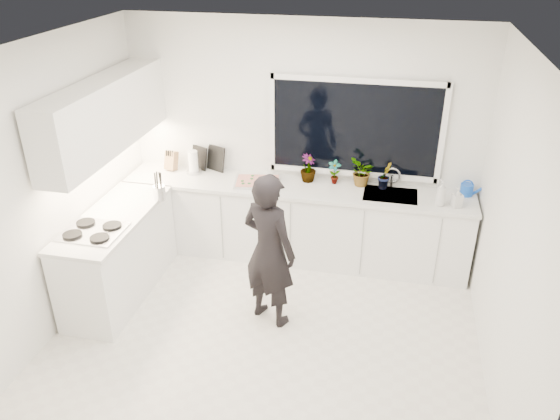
# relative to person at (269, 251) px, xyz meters

# --- Properties ---
(floor) EXTENTS (4.00, 3.50, 0.02)m
(floor) POSITION_rel_person_xyz_m (0.02, -0.25, -0.80)
(floor) COLOR beige
(floor) RESTS_ON ground
(wall_back) EXTENTS (4.00, 0.02, 2.70)m
(wall_back) POSITION_rel_person_xyz_m (0.02, 1.51, 0.56)
(wall_back) COLOR white
(wall_back) RESTS_ON ground
(wall_left) EXTENTS (0.02, 3.50, 2.70)m
(wall_left) POSITION_rel_person_xyz_m (-1.99, -0.25, 0.56)
(wall_left) COLOR white
(wall_left) RESTS_ON ground
(wall_right) EXTENTS (0.02, 3.50, 2.70)m
(wall_right) POSITION_rel_person_xyz_m (2.03, -0.25, 0.56)
(wall_right) COLOR white
(wall_right) RESTS_ON ground
(ceiling) EXTENTS (4.00, 3.50, 0.02)m
(ceiling) POSITION_rel_person_xyz_m (0.02, -0.25, 1.92)
(ceiling) COLOR white
(ceiling) RESTS_ON wall_back
(window) EXTENTS (1.80, 0.02, 1.00)m
(window) POSITION_rel_person_xyz_m (0.62, 1.48, 0.76)
(window) COLOR black
(window) RESTS_ON wall_back
(base_cabinets_back) EXTENTS (3.92, 0.58, 0.88)m
(base_cabinets_back) POSITION_rel_person_xyz_m (0.02, 1.20, -0.35)
(base_cabinets_back) COLOR white
(base_cabinets_back) RESTS_ON floor
(base_cabinets_left) EXTENTS (0.58, 1.60, 0.88)m
(base_cabinets_left) POSITION_rel_person_xyz_m (-1.65, 0.10, -0.35)
(base_cabinets_left) COLOR white
(base_cabinets_left) RESTS_ON floor
(countertop_back) EXTENTS (3.94, 0.62, 0.04)m
(countertop_back) POSITION_rel_person_xyz_m (0.02, 1.19, 0.11)
(countertop_back) COLOR silver
(countertop_back) RESTS_ON base_cabinets_back
(countertop_left) EXTENTS (0.62, 1.60, 0.04)m
(countertop_left) POSITION_rel_person_xyz_m (-1.65, 0.10, 0.11)
(countertop_left) COLOR silver
(countertop_left) RESTS_ON base_cabinets_left
(upper_cabinets) EXTENTS (0.34, 2.10, 0.70)m
(upper_cabinets) POSITION_rel_person_xyz_m (-1.77, 0.45, 1.06)
(upper_cabinets) COLOR white
(upper_cabinets) RESTS_ON wall_left
(sink) EXTENTS (0.58, 0.42, 0.14)m
(sink) POSITION_rel_person_xyz_m (1.07, 1.20, 0.08)
(sink) COLOR silver
(sink) RESTS_ON countertop_back
(faucet) EXTENTS (0.03, 0.03, 0.22)m
(faucet) POSITION_rel_person_xyz_m (1.07, 1.40, 0.24)
(faucet) COLOR silver
(faucet) RESTS_ON countertop_back
(stovetop) EXTENTS (0.56, 0.48, 0.03)m
(stovetop) POSITION_rel_person_xyz_m (-1.67, -0.25, 0.15)
(stovetop) COLOR black
(stovetop) RESTS_ON countertop_left
(person) EXTENTS (0.68, 0.58, 1.57)m
(person) POSITION_rel_person_xyz_m (0.00, 0.00, 0.00)
(person) COLOR black
(person) RESTS_ON floor
(pizza_tray) EXTENTS (0.57, 0.46, 0.03)m
(pizza_tray) POSITION_rel_person_xyz_m (-0.41, 1.17, 0.15)
(pizza_tray) COLOR #B8B7BC
(pizza_tray) RESTS_ON countertop_back
(pizza) EXTENTS (0.52, 0.41, 0.01)m
(pizza) POSITION_rel_person_xyz_m (-0.41, 1.17, 0.16)
(pizza) COLOR red
(pizza) RESTS_ON pizza_tray
(watering_can) EXTENTS (0.17, 0.17, 0.13)m
(watering_can) POSITION_rel_person_xyz_m (1.87, 1.36, 0.20)
(watering_can) COLOR blue
(watering_can) RESTS_ON countertop_back
(paper_towel_roll) EXTENTS (0.13, 0.13, 0.26)m
(paper_towel_roll) POSITION_rel_person_xyz_m (-1.22, 1.30, 0.26)
(paper_towel_roll) COLOR white
(paper_towel_roll) RESTS_ON countertop_back
(knife_block) EXTENTS (0.15, 0.13, 0.22)m
(knife_block) POSITION_rel_person_xyz_m (-1.51, 1.34, 0.24)
(knife_block) COLOR brown
(knife_block) RESTS_ON countertop_back
(utensil_crock) EXTENTS (0.13, 0.13, 0.16)m
(utensil_crock) POSITION_rel_person_xyz_m (-1.33, 0.55, 0.21)
(utensil_crock) COLOR #BABABF
(utensil_crock) RESTS_ON countertop_left
(picture_frame_large) EXTENTS (0.21, 0.11, 0.28)m
(picture_frame_large) POSITION_rel_person_xyz_m (-1.20, 1.44, 0.27)
(picture_frame_large) COLOR black
(picture_frame_large) RESTS_ON countertop_back
(picture_frame_small) EXTENTS (0.24, 0.12, 0.30)m
(picture_frame_small) POSITION_rel_person_xyz_m (-0.99, 1.44, 0.28)
(picture_frame_small) COLOR black
(picture_frame_small) RESTS_ON countertop_back
(herb_plants) EXTENTS (1.07, 0.31, 0.33)m
(herb_plants) POSITION_rel_person_xyz_m (0.61, 1.36, 0.29)
(herb_plants) COLOR #26662D
(herb_plants) RESTS_ON countertop_back
(soap_bottles) EXTENTS (0.30, 0.15, 0.28)m
(soap_bottles) POSITION_rel_person_xyz_m (1.65, 1.05, 0.26)
(soap_bottles) COLOR #D8BF66
(soap_bottles) RESTS_ON countertop_back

